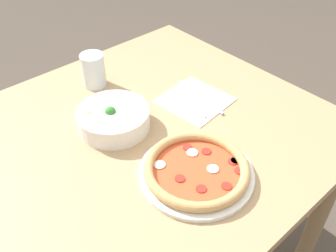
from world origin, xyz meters
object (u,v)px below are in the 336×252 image
at_px(fork, 189,103).
at_px(glass, 93,70).
at_px(knife, 202,98).
at_px(pizza, 196,170).
at_px(bowl, 114,117).

relative_size(fork, glass, 1.54).
bearing_deg(knife, glass, 41.16).
xyz_separation_m(knife, glass, (-0.21, 0.31, 0.05)).
height_order(pizza, knife, pizza).
bearing_deg(bowl, fork, -15.92).
xyz_separation_m(pizza, bowl, (-0.04, 0.30, 0.02)).
relative_size(bowl, fork, 1.22).
xyz_separation_m(pizza, fork, (0.20, 0.23, -0.01)).
height_order(bowl, fork, bowl).
bearing_deg(pizza, fork, 49.47).
bearing_deg(pizza, bowl, 98.15).
bearing_deg(bowl, glass, 70.10).
height_order(bowl, glass, glass).
xyz_separation_m(pizza, knife, (0.25, 0.22, -0.01)).
bearing_deg(fork, knife, -91.73).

